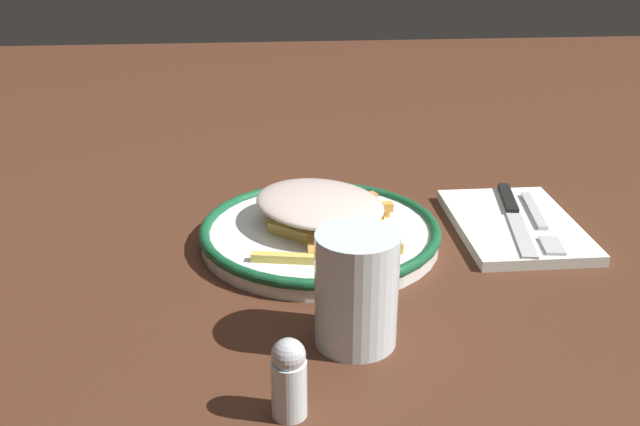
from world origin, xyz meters
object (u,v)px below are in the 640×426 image
at_px(fries_heap, 323,209).
at_px(fork, 540,222).
at_px(salt_shaker, 289,378).
at_px(knife, 513,212).
at_px(napkin, 515,225).
at_px(water_glass, 356,290).
at_px(plate, 320,233).

bearing_deg(fries_heap, fork, 179.57).
distance_m(fork, salt_shaker, 0.45).
bearing_deg(knife, salt_shaker, 49.07).
bearing_deg(knife, fries_heap, 6.79).
bearing_deg(fork, napkin, -24.75).
bearing_deg(napkin, water_glass, 44.66).
bearing_deg(plate, napkin, -176.29).
xyz_separation_m(plate, knife, (-0.24, -0.03, 0.00)).
height_order(fries_heap, water_glass, water_glass).
bearing_deg(fries_heap, salt_shaker, 80.11).
bearing_deg(knife, water_glass, 46.54).
bearing_deg(napkin, knife, -99.89).
distance_m(fork, water_glass, 0.33).
relative_size(fork, knife, 0.84).
xyz_separation_m(plate, water_glass, (-0.01, 0.21, 0.04)).
relative_size(fries_heap, napkin, 1.02).
bearing_deg(water_glass, fries_heap, -87.06).
xyz_separation_m(fries_heap, napkin, (-0.24, -0.01, -0.04)).
bearing_deg(fork, salt_shaker, 44.24).
xyz_separation_m(fries_heap, knife, (-0.24, -0.03, -0.03)).
bearing_deg(water_glass, plate, -86.02).
bearing_deg(fork, knife, -53.23).
bearing_deg(knife, plate, 7.98).
relative_size(plate, napkin, 1.34).
bearing_deg(water_glass, fork, -140.02).
distance_m(napkin, knife, 0.02).
bearing_deg(fork, plate, 0.77).
xyz_separation_m(napkin, fork, (-0.03, 0.01, 0.01)).
xyz_separation_m(fork, salt_shaker, (0.32, 0.31, 0.02)).
xyz_separation_m(fork, water_glass, (0.25, 0.21, 0.04)).
bearing_deg(salt_shaker, fork, -135.76).
relative_size(water_glass, salt_shaker, 1.57).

